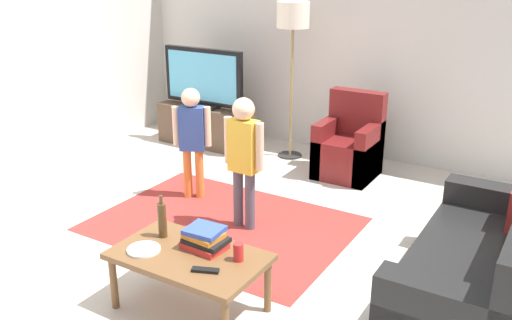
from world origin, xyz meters
name	(u,v)px	position (x,y,z in m)	size (l,w,h in m)	color
ground	(216,260)	(0.00, 0.00, 0.00)	(7.80, 7.80, 0.00)	beige
wall_back	(366,40)	(0.00, 3.00, 1.35)	(6.00, 0.12, 2.70)	silver
area_rug	(223,224)	(-0.31, 0.54, 0.00)	(2.20, 1.60, 0.01)	#9E2D28
tv_stand	(206,126)	(-1.77, 2.30, 0.24)	(1.20, 0.44, 0.50)	#4C3828
tv	(203,78)	(-1.77, 2.28, 0.85)	(1.10, 0.28, 0.71)	black
couch	(489,274)	(1.91, 0.38, 0.29)	(0.80, 1.80, 0.86)	black
armchair	(350,148)	(0.17, 2.26, 0.30)	(0.60, 0.60, 0.90)	maroon
floor_lamp	(293,24)	(-0.65, 2.45, 1.54)	(0.36, 0.36, 1.78)	#262626
child_near_tv	(192,133)	(-0.89, 0.90, 0.66)	(0.33, 0.22, 1.09)	orange
child_center	(244,152)	(-0.12, 0.61, 0.70)	(0.39, 0.19, 1.16)	#4C4C59
coffee_table	(189,260)	(0.22, -0.61, 0.37)	(1.00, 0.60, 0.42)	brown
book_stack	(205,239)	(0.27, -0.49, 0.49)	(0.30, 0.23, 0.14)	red
bottle	(162,220)	(-0.08, -0.51, 0.55)	(0.06, 0.06, 0.31)	#4C3319
tv_remote	(205,270)	(0.44, -0.73, 0.43)	(0.17, 0.05, 0.02)	black
soda_can	(238,252)	(0.54, -0.51, 0.48)	(0.07, 0.07, 0.12)	red
plate	(144,250)	(-0.06, -0.73, 0.43)	(0.22, 0.22, 0.02)	white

